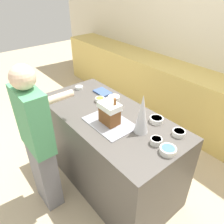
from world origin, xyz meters
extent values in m
plane|color=#C6B28E|center=(0.00, 0.00, 0.00)|extent=(12.00, 12.00, 0.00)
cube|color=beige|center=(0.00, 1.94, 1.30)|extent=(8.00, 0.05, 2.60)
cube|color=#DBBC60|center=(0.00, 1.62, 0.46)|extent=(6.00, 0.60, 0.91)
cube|color=#514C47|center=(0.00, 0.00, 0.46)|extent=(1.64, 0.79, 0.92)
cube|color=#9E9EA8|center=(0.13, -0.08, 0.92)|extent=(0.47, 0.33, 0.01)
cube|color=brown|center=(0.13, -0.08, 1.00)|extent=(0.18, 0.12, 0.15)
cube|color=white|center=(0.13, -0.08, 1.10)|extent=(0.20, 0.14, 0.06)
cylinder|color=brown|center=(0.17, -0.06, 1.16)|extent=(0.02, 0.02, 0.06)
cone|color=silver|center=(0.40, 0.05, 1.10)|extent=(0.13, 0.13, 0.37)
cylinder|color=silver|center=(-0.66, 0.08, 0.94)|extent=(0.09, 0.09, 0.04)
cylinder|color=white|center=(-0.66, 0.08, 0.95)|extent=(0.07, 0.07, 0.01)
cylinder|color=white|center=(-0.26, 0.09, 0.94)|extent=(0.10, 0.10, 0.04)
cylinder|color=yellow|center=(-0.26, 0.09, 0.96)|extent=(0.08, 0.08, 0.01)
cylinder|color=white|center=(-0.18, 0.22, 0.94)|extent=(0.13, 0.13, 0.05)
cylinder|color=#4770DB|center=(-0.18, 0.22, 0.96)|extent=(0.10, 0.10, 0.01)
cylinder|color=silver|center=(0.60, 0.03, 0.94)|extent=(0.10, 0.10, 0.05)
cylinder|color=pink|center=(0.60, 0.03, 0.96)|extent=(0.08, 0.08, 0.01)
cylinder|color=white|center=(0.65, 0.27, 0.94)|extent=(0.11, 0.11, 0.05)
cylinder|color=white|center=(0.65, 0.27, 0.96)|extent=(0.09, 0.09, 0.01)
cylinder|color=white|center=(0.39, 0.27, 0.94)|extent=(0.13, 0.13, 0.05)
cylinder|color=white|center=(0.39, 0.27, 0.96)|extent=(0.11, 0.11, 0.01)
cylinder|color=white|center=(0.73, 0.02, 0.94)|extent=(0.13, 0.13, 0.05)
cylinder|color=#4770DB|center=(0.73, 0.02, 0.96)|extent=(0.11, 0.11, 0.01)
cube|color=#3F598C|center=(-0.40, 0.24, 0.93)|extent=(0.21, 0.14, 0.02)
cube|color=slate|center=(-0.19, -0.67, 0.37)|extent=(0.31, 0.17, 0.75)
cube|color=#4C9966|center=(-0.19, -0.67, 1.04)|extent=(0.40, 0.18, 0.59)
sphere|color=beige|center=(-0.19, -0.67, 1.44)|extent=(0.20, 0.20, 0.20)
cylinder|color=beige|center=(-0.19, -0.47, 1.17)|extent=(0.07, 0.40, 0.07)
camera|label=1|loc=(1.43, -1.12, 2.11)|focal=35.00mm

